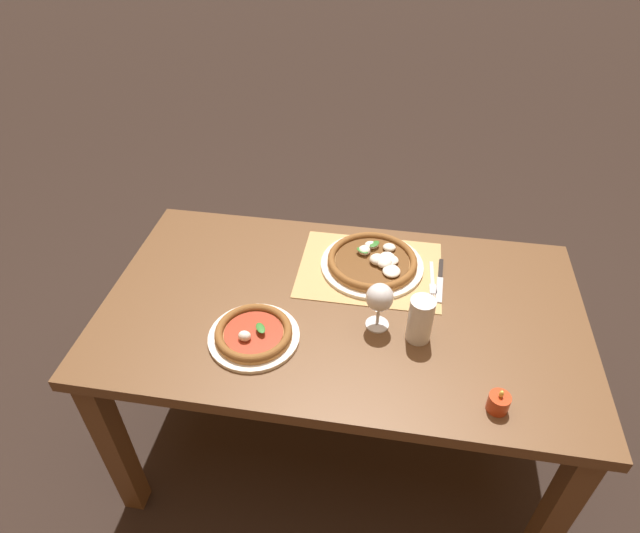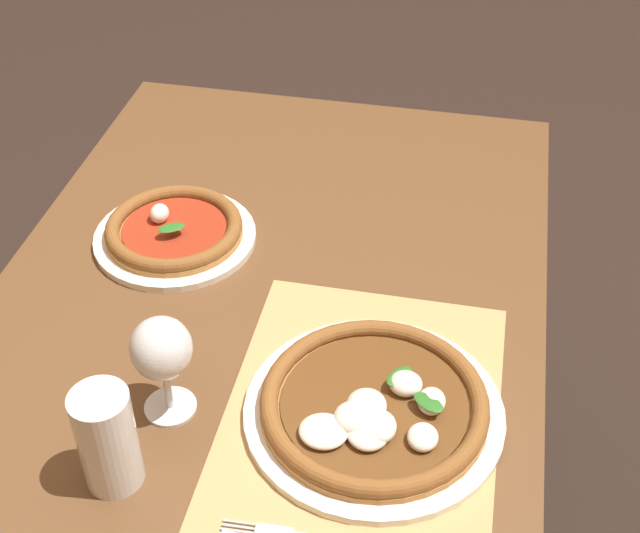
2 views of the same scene
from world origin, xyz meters
TOP-DOWN VIEW (x-y plane):
  - dining_table at (0.00, 0.00)m, footprint 1.48×0.84m
  - paper_placemat at (-0.07, -0.18)m, footprint 0.47×0.36m
  - pizza_near at (-0.08, -0.20)m, footprint 0.34×0.34m
  - pizza_far at (0.23, 0.18)m, footprint 0.27×0.27m
  - wine_glass at (-0.11, 0.07)m, footprint 0.08×0.08m
  - pint_glass at (-0.23, 0.10)m, footprint 0.07×0.07m

SIDE VIEW (x-z plane):
  - dining_table at x=0.00m, z-range 0.27..1.01m
  - paper_placemat at x=-0.07m, z-range 0.74..0.74m
  - pizza_far at x=0.23m, z-range 0.73..0.79m
  - pizza_near at x=-0.08m, z-range 0.74..0.79m
  - pint_glass at x=-0.23m, z-range 0.74..0.88m
  - wine_glass at x=-0.11m, z-range 0.77..0.92m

